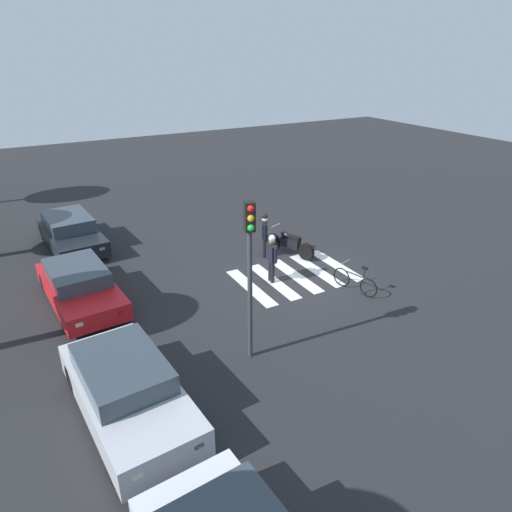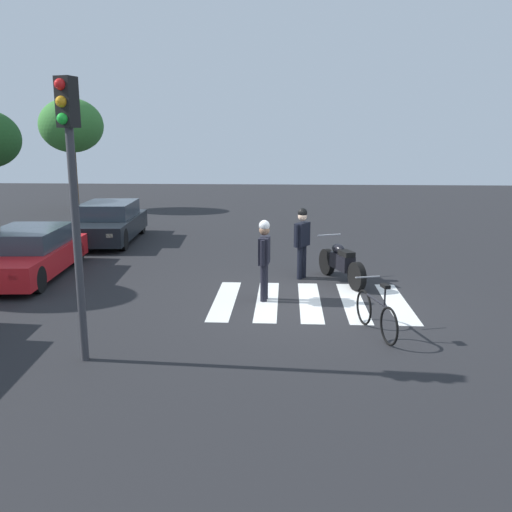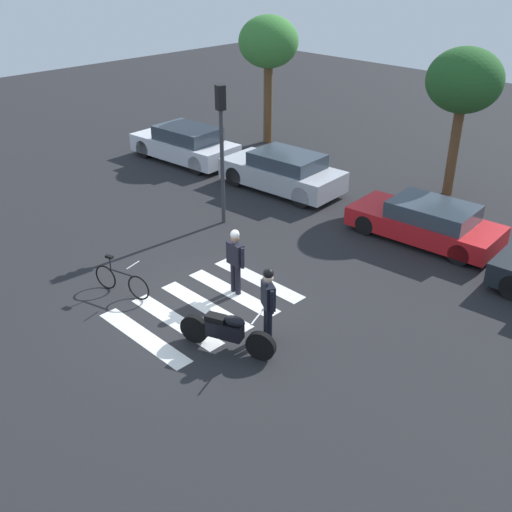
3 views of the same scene
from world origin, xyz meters
TOP-DOWN VIEW (x-y plane):
  - ground_plane at (0.00, 0.00)m, footprint 60.00×60.00m
  - police_motorcycle at (1.64, -0.80)m, footprint 2.12×1.02m
  - leaning_bicycle at (-1.90, -1.07)m, footprint 1.66×0.58m
  - officer_on_foot at (1.96, 0.13)m, footprint 0.59×0.41m
  - officer_by_motorcycle at (0.05, 0.97)m, footprint 0.65×0.24m
  - crosswalk_stripes at (0.00, 0.00)m, footprint 2.90×4.05m
  - car_white_van at (-8.75, 6.54)m, footprint 4.58×2.19m
  - car_silver_sedan at (-3.86, 6.93)m, footprint 4.47×2.17m
  - car_red_convertible at (1.78, 6.93)m, footprint 4.44×2.14m
  - traffic_light_pole at (-3.31, 3.61)m, footprint 0.35×0.29m
  - street_tree_near at (-8.21, 10.67)m, footprint 2.44×2.44m
  - street_tree_mid at (0.43, 10.67)m, footprint 2.43×2.43m

SIDE VIEW (x-z plane):
  - ground_plane at x=0.00m, z-range 0.00..0.00m
  - crosswalk_stripes at x=0.00m, z-range 0.00..0.01m
  - leaning_bicycle at x=-1.90m, z-range -0.13..0.86m
  - police_motorcycle at x=1.64m, z-range -0.06..0.98m
  - car_red_convertible at x=1.78m, z-range -0.02..1.16m
  - car_silver_sedan at x=-3.86m, z-range -0.01..1.35m
  - car_white_van at x=-8.75m, z-range -0.02..1.37m
  - officer_by_motorcycle at x=0.05m, z-range 0.12..1.84m
  - officer_on_foot at x=1.96m, z-range 0.13..1.87m
  - traffic_light_pole at x=-3.31m, z-range 0.72..4.93m
  - street_tree_mid at x=0.43m, z-range 1.35..6.25m
  - street_tree_near at x=-8.21m, z-range 1.48..6.68m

